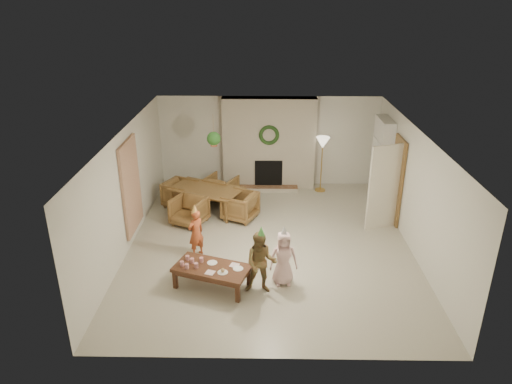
{
  "coord_description": "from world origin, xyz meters",
  "views": [
    {
      "loc": [
        -0.14,
        -9.02,
        5.08
      ],
      "look_at": [
        -0.3,
        0.4,
        1.05
      ],
      "focal_mm": 33.13,
      "sensor_mm": 36.0,
      "label": 1
    }
  ],
  "objects_px": {
    "dining_chair_near": "(189,211)",
    "dining_chair_left": "(180,194)",
    "child_plaid": "(261,263)",
    "child_pink": "(283,258)",
    "dining_chair_right": "(240,206)",
    "dining_table": "(206,200)",
    "child_red": "(196,233)",
    "dining_chair_far": "(221,188)",
    "coffee_table_top": "(212,268)"
  },
  "relations": [
    {
      "from": "child_red",
      "to": "dining_chair_far",
      "type": "bearing_deg",
      "value": -139.57
    },
    {
      "from": "dining_table",
      "to": "dining_chair_far",
      "type": "xyz_separation_m",
      "value": [
        0.32,
        0.69,
        0.03
      ]
    },
    {
      "from": "dining_chair_near",
      "to": "dining_chair_left",
      "type": "distance_m",
      "value": 1.08
    },
    {
      "from": "dining_chair_right",
      "to": "dining_chair_left",
      "type": "bearing_deg",
      "value": -90.0
    },
    {
      "from": "dining_table",
      "to": "coffee_table_top",
      "type": "bearing_deg",
      "value": -56.59
    },
    {
      "from": "dining_chair_near",
      "to": "child_plaid",
      "type": "relative_size",
      "value": 0.62
    },
    {
      "from": "child_pink",
      "to": "dining_chair_right",
      "type": "bearing_deg",
      "value": 103.13
    },
    {
      "from": "dining_chair_near",
      "to": "child_red",
      "type": "bearing_deg",
      "value": -50.75
    },
    {
      "from": "dining_chair_far",
      "to": "dining_chair_left",
      "type": "bearing_deg",
      "value": 45.0
    },
    {
      "from": "child_red",
      "to": "child_plaid",
      "type": "height_order",
      "value": "child_plaid"
    },
    {
      "from": "coffee_table_top",
      "to": "child_plaid",
      "type": "relative_size",
      "value": 1.15
    },
    {
      "from": "dining_chair_near",
      "to": "child_plaid",
      "type": "height_order",
      "value": "child_plaid"
    },
    {
      "from": "dining_table",
      "to": "coffee_table_top",
      "type": "height_order",
      "value": "dining_table"
    },
    {
      "from": "dining_table",
      "to": "child_plaid",
      "type": "bearing_deg",
      "value": -42.8
    },
    {
      "from": "dining_chair_near",
      "to": "child_pink",
      "type": "xyz_separation_m",
      "value": [
        2.12,
        -2.42,
        0.2
      ]
    },
    {
      "from": "dining_chair_left",
      "to": "child_pink",
      "type": "height_order",
      "value": "child_pink"
    },
    {
      "from": "dining_table",
      "to": "dining_chair_right",
      "type": "xyz_separation_m",
      "value": [
        0.86,
        -0.4,
        0.03
      ]
    },
    {
      "from": "dining_table",
      "to": "dining_chair_far",
      "type": "height_order",
      "value": "dining_chair_far"
    },
    {
      "from": "dining_chair_far",
      "to": "dining_chair_right",
      "type": "height_order",
      "value": "same"
    },
    {
      "from": "dining_chair_far",
      "to": "child_pink",
      "type": "bearing_deg",
      "value": 136.16
    },
    {
      "from": "coffee_table_top",
      "to": "child_plaid",
      "type": "bearing_deg",
      "value": 10.5
    },
    {
      "from": "dining_chair_right",
      "to": "child_pink",
      "type": "height_order",
      "value": "child_pink"
    },
    {
      "from": "coffee_table_top",
      "to": "child_pink",
      "type": "bearing_deg",
      "value": 25.1
    },
    {
      "from": "dining_chair_left",
      "to": "coffee_table_top",
      "type": "height_order",
      "value": "dining_chair_left"
    },
    {
      "from": "child_plaid",
      "to": "child_red",
      "type": "bearing_deg",
      "value": 139.1
    },
    {
      "from": "dining_chair_far",
      "to": "child_plaid",
      "type": "xyz_separation_m",
      "value": [
        1.06,
        -4.07,
        0.26
      ]
    },
    {
      "from": "dining_chair_far",
      "to": "coffee_table_top",
      "type": "height_order",
      "value": "dining_chair_far"
    },
    {
      "from": "child_plaid",
      "to": "child_pink",
      "type": "relative_size",
      "value": 1.12
    },
    {
      "from": "dining_chair_far",
      "to": "child_pink",
      "type": "xyz_separation_m",
      "value": [
        1.48,
        -3.8,
        0.2
      ]
    },
    {
      "from": "dining_chair_far",
      "to": "child_plaid",
      "type": "height_order",
      "value": "child_plaid"
    },
    {
      "from": "dining_chair_far",
      "to": "child_red",
      "type": "distance_m",
      "value": 2.82
    },
    {
      "from": "dining_chair_right",
      "to": "child_pink",
      "type": "distance_m",
      "value": 2.87
    },
    {
      "from": "dining_chair_right",
      "to": "child_pink",
      "type": "bearing_deg",
      "value": 43.97
    },
    {
      "from": "dining_chair_near",
      "to": "coffee_table_top",
      "type": "xyz_separation_m",
      "value": [
        0.8,
        -2.56,
        0.05
      ]
    },
    {
      "from": "dining_chair_near",
      "to": "dining_chair_right",
      "type": "distance_m",
      "value": 1.22
    },
    {
      "from": "dining_table",
      "to": "child_red",
      "type": "bearing_deg",
      "value": -63.94
    },
    {
      "from": "dining_chair_far",
      "to": "dining_chair_right",
      "type": "bearing_deg",
      "value": 141.34
    },
    {
      "from": "dining_chair_near",
      "to": "coffee_table_top",
      "type": "relative_size",
      "value": 0.54
    },
    {
      "from": "dining_chair_left",
      "to": "child_red",
      "type": "relative_size",
      "value": 0.72
    },
    {
      "from": "dining_chair_left",
      "to": "dining_chair_right",
      "type": "distance_m",
      "value": 1.71
    },
    {
      "from": "child_red",
      "to": "coffee_table_top",
      "type": "bearing_deg",
      "value": 67.39
    },
    {
      "from": "dining_chair_right",
      "to": "child_plaid",
      "type": "bearing_deg",
      "value": 34.88
    },
    {
      "from": "coffee_table_top",
      "to": "dining_chair_far",
      "type": "bearing_deg",
      "value": 111.52
    },
    {
      "from": "dining_table",
      "to": "dining_chair_right",
      "type": "bearing_deg",
      "value": -0.0
    },
    {
      "from": "dining_table",
      "to": "child_red",
      "type": "relative_size",
      "value": 1.7
    },
    {
      "from": "coffee_table_top",
      "to": "child_plaid",
      "type": "distance_m",
      "value": 0.94
    },
    {
      "from": "dining_chair_near",
      "to": "child_plaid",
      "type": "xyz_separation_m",
      "value": [
        1.71,
        -2.69,
        0.26
      ]
    },
    {
      "from": "dining_chair_far",
      "to": "child_pink",
      "type": "distance_m",
      "value": 4.08
    },
    {
      "from": "dining_chair_left",
      "to": "child_plaid",
      "type": "xyz_separation_m",
      "value": [
        2.07,
        -3.7,
        0.26
      ]
    },
    {
      "from": "child_plaid",
      "to": "child_pink",
      "type": "distance_m",
      "value": 0.5
    }
  ]
}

